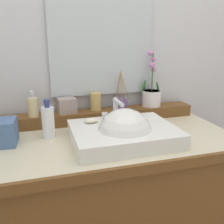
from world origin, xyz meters
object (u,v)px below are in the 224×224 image
at_px(soap_bar, 91,120).
at_px(trinket_box, 67,105).
at_px(reed_diffuser, 120,102).
at_px(tissue_box, 1,132).
at_px(potted_plant, 151,94).
at_px(sink_basin, 124,135).
at_px(tumbler_cup, 96,101).
at_px(lotion_bottle, 48,122).
at_px(soap_dispenser, 33,106).

bearing_deg(soap_bar, trinket_box, 112.30).
height_order(reed_diffuser, tissue_box, reed_diffuser).
bearing_deg(potted_plant, reed_diffuser, 178.34).
relative_size(sink_basin, tissue_box, 3.69).
relative_size(tumbler_cup, reed_diffuser, 0.45).
bearing_deg(reed_diffuser, soap_bar, -134.64).
distance_m(potted_plant, trinket_box, 0.51).
xyz_separation_m(soap_bar, trinket_box, (-0.09, 0.22, 0.03)).
height_order(soap_bar, reed_diffuser, reed_diffuser).
height_order(sink_basin, lotion_bottle, lotion_bottle).
distance_m(tumbler_cup, tissue_box, 0.54).
distance_m(soap_bar, tumbler_cup, 0.25).
bearing_deg(trinket_box, sink_basin, -63.82).
bearing_deg(sink_basin, tumbler_cup, 99.02).
distance_m(sink_basin, tumbler_cup, 0.36).
relative_size(soap_bar, trinket_box, 0.71).
distance_m(soap_bar, trinket_box, 0.24).
bearing_deg(lotion_bottle, soap_bar, -11.76).
xyz_separation_m(potted_plant, tissue_box, (-0.83, -0.21, -0.08)).
xyz_separation_m(soap_bar, tumbler_cup, (0.08, 0.23, 0.04)).
height_order(potted_plant, reed_diffuser, potted_plant).
bearing_deg(reed_diffuser, trinket_box, -178.29).
relative_size(sink_basin, trinket_box, 4.85).
xyz_separation_m(soap_bar, potted_plant, (0.42, 0.22, 0.06)).
relative_size(trinket_box, lotion_bottle, 0.52).
bearing_deg(reed_diffuser, sink_basin, -105.34).
bearing_deg(potted_plant, soap_bar, -152.11).
relative_size(reed_diffuser, tissue_box, 1.68).
distance_m(soap_dispenser, tumbler_cup, 0.35).
height_order(soap_bar, tumbler_cup, tumbler_cup).
distance_m(lotion_bottle, tissue_box, 0.21).
height_order(tumbler_cup, reed_diffuser, reed_diffuser).
height_order(potted_plant, trinket_box, potted_plant).
bearing_deg(trinket_box, soap_bar, -75.23).
distance_m(soap_dispenser, reed_diffuser, 0.50).
xyz_separation_m(soap_dispenser, tumbler_cup, (0.35, 0.03, -0.01)).
bearing_deg(potted_plant, soap_dispenser, -178.05).
distance_m(sink_basin, tissue_box, 0.56).
height_order(soap_bar, soap_dispenser, soap_dispenser).
height_order(lotion_bottle, tissue_box, lotion_bottle).
relative_size(tumbler_cup, tissue_box, 0.76).
height_order(soap_dispenser, tissue_box, soap_dispenser).
bearing_deg(potted_plant, tissue_box, -165.95).
distance_m(potted_plant, lotion_bottle, 0.65).
relative_size(reed_diffuser, trinket_box, 2.21).
xyz_separation_m(tumbler_cup, trinket_box, (-0.17, -0.01, -0.01)).
height_order(soap_bar, tissue_box, tissue_box).
bearing_deg(lotion_bottle, soap_dispenser, 113.27).
height_order(soap_dispenser, trinket_box, soap_dispenser).
relative_size(soap_bar, tumbler_cup, 0.70).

